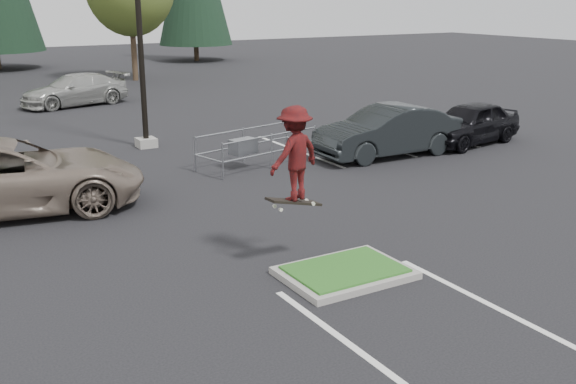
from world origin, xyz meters
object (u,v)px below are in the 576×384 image
light_pole (138,3)px  car_r_black (470,123)px  car_r_charc (387,131)px  car_l_tan (6,176)px  skateboarder (294,154)px  car_far_silver (76,90)px  cart_corral (247,146)px

light_pole → car_r_black: bearing=-27.8°
light_pole → car_r_charc: (6.00, -5.00, -3.78)m
light_pole → car_l_tan: (-5.00, -5.00, -3.72)m
car_l_tan → car_r_charc: bearing=-80.6°
car_r_charc → car_r_black: car_r_charc is taller
skateboarder → car_l_tan: bearing=-71.8°
light_pole → car_far_silver: size_ratio=2.09×
light_pole → cart_corral: 5.89m
light_pole → car_r_charc: bearing=-39.8°
car_r_charc → car_far_silver: 16.08m
cart_corral → car_r_black: 7.95m
light_pole → skateboarder: 11.32m
car_r_black → car_far_silver: 17.65m
cart_corral → car_r_black: bearing=-19.7°
car_l_tan → car_r_charc: 11.00m
skateboarder → car_r_black: size_ratio=0.46×
skateboarder → car_far_silver: bearing=-108.9°
light_pole → skateboarder: bearing=-95.0°
skateboarder → car_r_charc: skateboarder is taller
car_far_silver → skateboarder: bearing=-16.8°
car_r_charc → cart_corral: bearing=-100.6°
cart_corral → car_far_silver: bearing=82.5°
skateboarder → car_r_charc: 9.28m
light_pole → car_l_tan: 7.99m
cart_corral → car_l_tan: (-6.60, -0.91, 0.20)m
car_r_black → light_pole: bearing=-127.7°
car_l_tan → car_far_silver: 15.87m
car_l_tan → car_r_black: car_l_tan is taller
cart_corral → car_far_silver: (-1.41, 14.09, 0.06)m
car_far_silver → cart_corral: bearing=-8.0°
car_r_black → cart_corral: bearing=-106.4°
car_r_charc → light_pole: bearing=-128.7°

